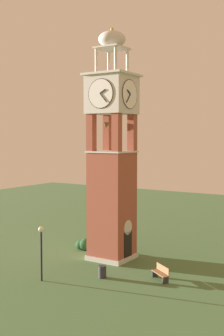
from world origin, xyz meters
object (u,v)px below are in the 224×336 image
Objects in this scene: clock_tower at (112,165)px; park_bench at (161,273)px; trash_bin at (102,272)px; lamp_post at (41,243)px.

park_bench is (-2.44, -5.30, -6.67)m from clock_tower.
clock_tower is at bearing 65.32° from park_bench.
lamp_post is at bearing 131.22° from trash_bin.
trash_bin is at bearing -48.78° from lamp_post.
clock_tower is 8.23m from lamp_post.
clock_tower is 8.86m from park_bench.
park_bench is 7.94m from lamp_post.
park_bench is at bearing -56.42° from lamp_post.
clock_tower reaches higher than trash_bin.
trash_bin is at bearing -155.64° from clock_tower.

